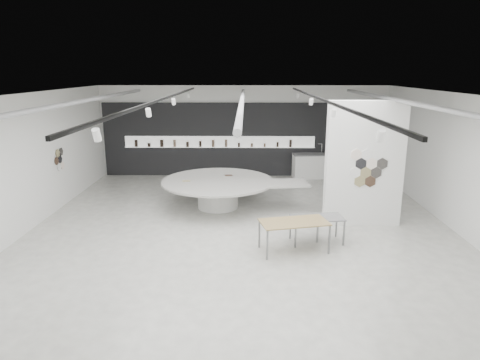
{
  "coord_description": "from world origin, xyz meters",
  "views": [
    {
      "loc": [
        0.11,
        -10.98,
        4.41
      ],
      "look_at": [
        -0.06,
        1.2,
        1.27
      ],
      "focal_mm": 32.0,
      "sensor_mm": 36.0,
      "label": 1
    }
  ],
  "objects_px": {
    "sample_table_wood": "(294,224)",
    "sample_table_stone": "(317,219)",
    "kitchen_counter": "(314,166)",
    "display_island": "(220,190)",
    "partition_column": "(364,164)"
  },
  "relations": [
    {
      "from": "sample_table_wood",
      "to": "sample_table_stone",
      "type": "bearing_deg",
      "value": 40.92
    },
    {
      "from": "partition_column",
      "to": "sample_table_wood",
      "type": "height_order",
      "value": "partition_column"
    },
    {
      "from": "sample_table_stone",
      "to": "sample_table_wood",
      "type": "bearing_deg",
      "value": -139.08
    },
    {
      "from": "kitchen_counter",
      "to": "sample_table_wood",
      "type": "bearing_deg",
      "value": -108.18
    },
    {
      "from": "partition_column",
      "to": "kitchen_counter",
      "type": "distance_m",
      "value": 5.72
    },
    {
      "from": "sample_table_wood",
      "to": "sample_table_stone",
      "type": "xyz_separation_m",
      "value": [
        0.66,
        0.58,
        -0.09
      ]
    },
    {
      "from": "display_island",
      "to": "sample_table_stone",
      "type": "xyz_separation_m",
      "value": [
        2.7,
        -2.9,
        0.03
      ]
    },
    {
      "from": "sample_table_wood",
      "to": "sample_table_stone",
      "type": "height_order",
      "value": "sample_table_wood"
    },
    {
      "from": "partition_column",
      "to": "sample_table_wood",
      "type": "relative_size",
      "value": 1.99
    },
    {
      "from": "sample_table_wood",
      "to": "kitchen_counter",
      "type": "bearing_deg",
      "value": 77.52
    },
    {
      "from": "display_island",
      "to": "sample_table_wood",
      "type": "bearing_deg",
      "value": -66.8
    },
    {
      "from": "sample_table_stone",
      "to": "kitchen_counter",
      "type": "bearing_deg",
      "value": 81.79
    },
    {
      "from": "sample_table_wood",
      "to": "sample_table_stone",
      "type": "distance_m",
      "value": 0.88
    },
    {
      "from": "sample_table_wood",
      "to": "kitchen_counter",
      "type": "distance_m",
      "value": 7.72
    },
    {
      "from": "partition_column",
      "to": "sample_table_stone",
      "type": "distance_m",
      "value": 2.38
    }
  ]
}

